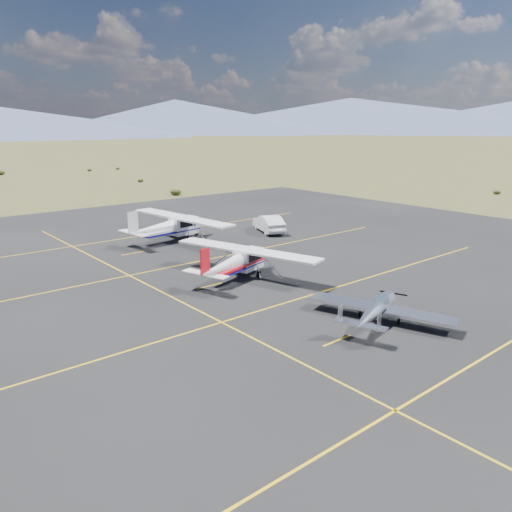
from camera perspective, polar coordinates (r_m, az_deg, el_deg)
name	(u,v)px	position (r m, az deg, el deg)	size (l,w,h in m)	color
ground	(326,307)	(29.31, 7.98, -5.81)	(1600.00, 1600.00, 0.00)	#383D1C
apron	(250,279)	(34.12, -0.70, -2.65)	(72.00, 72.00, 0.02)	black
aircraft_low_wing	(377,309)	(27.24, 13.70, -5.87)	(5.89, 7.96, 1.75)	silver
aircraft_cessna	(237,261)	(33.85, -2.13, -0.56)	(7.60, 11.17, 2.85)	white
aircraft_plain	(171,226)	(45.38, -9.73, 3.42)	(7.60, 12.59, 3.18)	white
sedan	(269,223)	(48.76, 1.47, 3.75)	(1.76, 5.06, 1.67)	white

